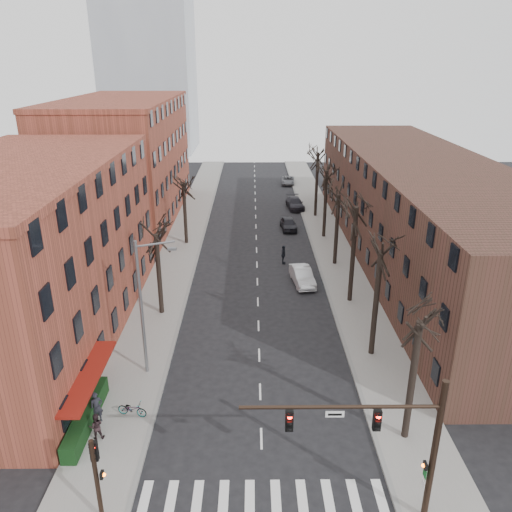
{
  "coord_description": "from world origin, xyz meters",
  "views": [
    {
      "loc": [
        -0.45,
        -17.0,
        18.73
      ],
      "look_at": [
        -0.15,
        20.21,
        4.0
      ],
      "focal_mm": 35.0,
      "sensor_mm": 36.0,
      "label": 1
    }
  ],
  "objects_px": {
    "pedestrian_a": "(97,407)",
    "parked_car_near": "(288,224)",
    "parked_car_mid": "(295,203)",
    "bicycle": "(132,409)",
    "silver_sedan": "(302,276)"
  },
  "relations": [
    {
      "from": "pedestrian_a",
      "to": "bicycle",
      "type": "relative_size",
      "value": 1.08
    },
    {
      "from": "silver_sedan",
      "to": "pedestrian_a",
      "type": "bearing_deg",
      "value": -133.12
    },
    {
      "from": "silver_sedan",
      "to": "parked_car_near",
      "type": "xyz_separation_m",
      "value": [
        -0.2,
        15.25,
        -0.04
      ]
    },
    {
      "from": "pedestrian_a",
      "to": "silver_sedan",
      "type": "bearing_deg",
      "value": 26.47
    },
    {
      "from": "silver_sedan",
      "to": "parked_car_mid",
      "type": "bearing_deg",
      "value": 79.08
    },
    {
      "from": "silver_sedan",
      "to": "parked_car_mid",
      "type": "height_order",
      "value": "silver_sedan"
    },
    {
      "from": "pedestrian_a",
      "to": "parked_car_near",
      "type": "bearing_deg",
      "value": 40.94
    },
    {
      "from": "parked_car_mid",
      "to": "bicycle",
      "type": "bearing_deg",
      "value": -111.52
    },
    {
      "from": "silver_sedan",
      "to": "bicycle",
      "type": "xyz_separation_m",
      "value": [
        -11.18,
        -17.85,
        -0.14
      ]
    },
    {
      "from": "silver_sedan",
      "to": "pedestrian_a",
      "type": "relative_size",
      "value": 2.44
    },
    {
      "from": "parked_car_mid",
      "to": "pedestrian_a",
      "type": "height_order",
      "value": "pedestrian_a"
    },
    {
      "from": "parked_car_near",
      "to": "pedestrian_a",
      "type": "distance_m",
      "value": 35.91
    },
    {
      "from": "bicycle",
      "to": "pedestrian_a",
      "type": "bearing_deg",
      "value": 117.78
    },
    {
      "from": "parked_car_near",
      "to": "parked_car_mid",
      "type": "height_order",
      "value": "parked_car_mid"
    },
    {
      "from": "parked_car_near",
      "to": "silver_sedan",
      "type": "bearing_deg",
      "value": -94.1
    }
  ]
}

